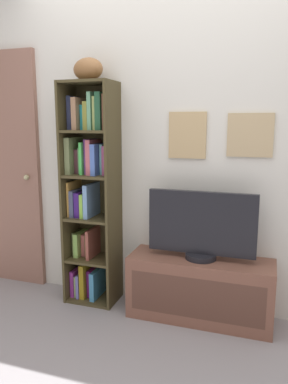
% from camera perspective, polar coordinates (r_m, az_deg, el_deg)
% --- Properties ---
extents(back_wall, '(4.80, 0.08, 2.43)m').
position_cam_1_polar(back_wall, '(2.82, 5.25, 6.46)').
color(back_wall, silver).
rests_on(back_wall, ground).
extents(bookshelf, '(0.40, 0.29, 1.72)m').
position_cam_1_polar(bookshelf, '(2.95, -8.16, 0.26)').
color(bookshelf, '#423820').
rests_on(bookshelf, ground).
extents(football, '(0.29, 0.24, 0.16)m').
position_cam_1_polar(football, '(2.90, -8.54, 18.02)').
color(football, brown).
rests_on(football, bookshelf).
extents(tv_stand, '(1.03, 0.34, 0.46)m').
position_cam_1_polar(tv_stand, '(2.83, 8.49, -14.38)').
color(tv_stand, brown).
rests_on(tv_stand, ground).
extents(television, '(0.76, 0.22, 0.49)m').
position_cam_1_polar(television, '(2.67, 8.77, -5.16)').
color(television, black).
rests_on(television, tv_stand).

